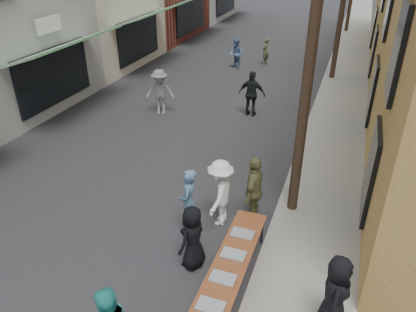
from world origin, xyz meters
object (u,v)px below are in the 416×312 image
Objects in this scene: utility_pole_near at (312,44)px; serving_table at (227,271)px; server at (335,295)px; guest_front_a at (193,237)px.

utility_pole_near is 5.18m from serving_table.
server is (1.30, -3.55, -3.57)m from utility_pole_near.
guest_front_a is at bearing 147.35° from serving_table.
serving_table is 2.07m from server.
serving_table is (-0.75, -3.46, -3.79)m from utility_pole_near.
serving_table is 1.19m from guest_front_a.
guest_front_a is (-1.76, -2.82, -3.72)m from utility_pole_near.
utility_pole_near is at bearing 77.70° from serving_table.
utility_pole_near is 5.76× the size of guest_front_a.
guest_front_a is (-1.00, 0.64, 0.07)m from serving_table.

